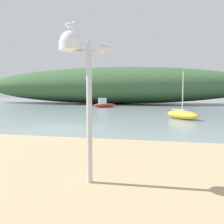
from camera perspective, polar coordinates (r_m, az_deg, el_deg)
ground_plane at (r=14.70m, az=-11.87°, el=-3.78°), size 120.00×120.00×0.00m
distant_hill at (r=43.60m, az=-0.30°, el=6.28°), size 49.65×12.49×6.49m
mast_structure at (r=5.29m, az=-7.96°, el=12.38°), size 1.20×0.49×3.27m
seagull_on_radar at (r=5.48m, az=-9.68°, el=19.67°), size 0.29×0.17×0.21m
sailboat_far_right at (r=19.85m, az=16.29°, el=-0.60°), size 2.88×3.05×3.77m
motorboat_by_sandbar at (r=33.05m, az=-1.92°, el=1.89°), size 3.17×1.98×1.30m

